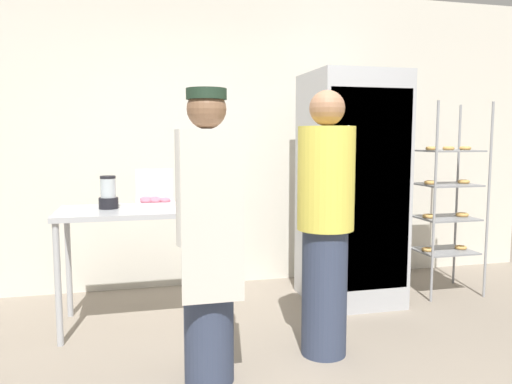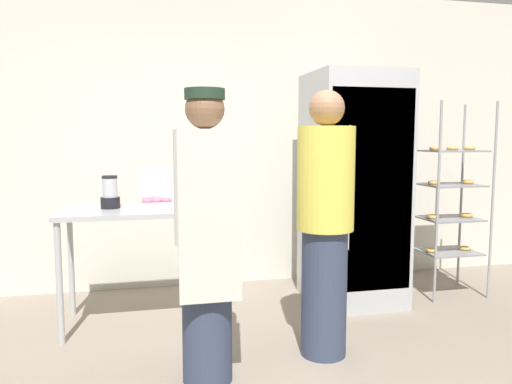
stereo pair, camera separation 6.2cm
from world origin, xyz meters
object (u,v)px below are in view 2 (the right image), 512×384
(baking_rack, at_px, (450,200))
(donut_box, at_px, (156,201))
(blender_pitcher, at_px, (110,194))
(person_baker, at_px, (206,233))
(person_customer, at_px, (325,223))
(refrigerator, at_px, (353,189))

(baking_rack, relative_size, donut_box, 5.98)
(donut_box, distance_m, blender_pitcher, 0.34)
(blender_pitcher, bearing_deg, person_baker, -61.45)
(person_baker, distance_m, person_customer, 0.80)
(baking_rack, distance_m, person_customer, 1.81)
(refrigerator, bearing_deg, baking_rack, -0.28)
(donut_box, xyz_separation_m, person_customer, (1.02, -0.84, -0.06))
(refrigerator, distance_m, person_baker, 1.81)
(refrigerator, relative_size, person_baker, 1.16)
(blender_pitcher, bearing_deg, donut_box, -5.56)
(person_customer, bearing_deg, baking_rack, 31.96)
(baking_rack, distance_m, donut_box, 2.56)
(donut_box, bearing_deg, baking_rack, 2.60)
(person_customer, bearing_deg, refrigerator, 57.49)
(refrigerator, height_order, donut_box, refrigerator)
(person_baker, bearing_deg, refrigerator, 39.61)
(blender_pitcher, bearing_deg, baking_rack, 1.66)
(refrigerator, distance_m, person_customer, 1.15)
(donut_box, relative_size, blender_pitcher, 1.17)
(refrigerator, height_order, blender_pitcher, refrigerator)
(donut_box, distance_m, person_baker, 1.06)
(baking_rack, bearing_deg, donut_box, -177.40)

